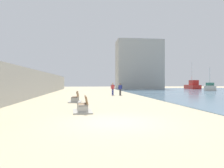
% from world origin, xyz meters
% --- Properties ---
extents(ground_plane, '(120.00, 120.00, 0.00)m').
position_xyz_m(ground_plane, '(0.00, 18.00, 0.00)').
color(ground_plane, '#C6B793').
extents(seawall, '(0.80, 64.00, 3.26)m').
position_xyz_m(seawall, '(-7.50, 18.00, 1.63)').
color(seawall, '#ADAAA3').
rests_on(seawall, ground).
extents(bench_near, '(1.22, 2.16, 0.98)m').
position_xyz_m(bench_near, '(-1.45, 3.55, 0.23)').
color(bench_near, '#ADAAA3').
rests_on(bench_near, ground).
extents(bench_far, '(1.17, 2.14, 0.98)m').
position_xyz_m(bench_far, '(-2.21, 10.19, 0.23)').
color(bench_far, '#ADAAA3').
rests_on(bench_far, ground).
extents(person_walking, '(0.53, 0.23, 1.70)m').
position_xyz_m(person_walking, '(2.41, 19.62, 1.00)').
color(person_walking, navy).
rests_on(person_walking, ground).
extents(person_standing, '(0.51, 0.27, 1.64)m').
position_xyz_m(person_standing, '(3.41, 19.31, 0.95)').
color(person_standing, '#333338').
rests_on(person_standing, ground).
extents(boat_far_right, '(4.63, 5.68, 5.06)m').
position_xyz_m(boat_far_right, '(25.07, 33.17, 0.70)').
color(boat_far_right, beige).
rests_on(boat_far_right, water_bay).
extents(boat_mid_bay, '(2.97, 6.69, 7.13)m').
position_xyz_m(boat_mid_bay, '(26.70, 43.61, 0.88)').
color(boat_mid_bay, red).
rests_on(boat_mid_bay, water_bay).
extents(harbor_building, '(12.00, 6.00, 12.88)m').
position_xyz_m(harbor_building, '(12.86, 46.00, 6.44)').
color(harbor_building, '#9E9E99').
rests_on(harbor_building, ground).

